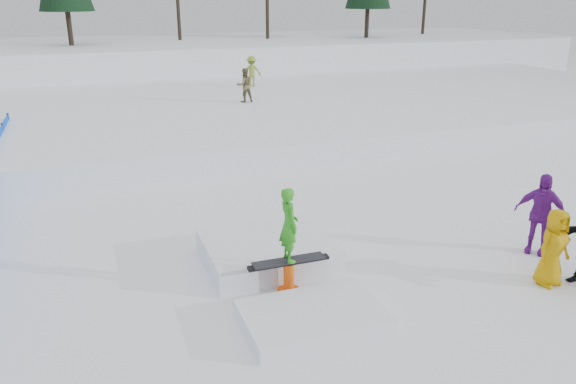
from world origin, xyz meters
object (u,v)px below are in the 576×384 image
object	(u,v)px
spectator_yellow	(553,248)
spectator_purple	(540,214)
walker_ygreen	(252,71)
jib_rail_feature	(279,265)
walker_olive	(245,85)

from	to	relation	value
spectator_yellow	spectator_purple	bearing A→B (deg)	48.54
walker_ygreen	jib_rail_feature	world-z (taller)	walker_ygreen
spectator_purple	spectator_yellow	world-z (taller)	spectator_purple
spectator_yellow	jib_rail_feature	world-z (taller)	jib_rail_feature
walker_ygreen	spectator_purple	distance (m)	19.83
walker_olive	walker_ygreen	distance (m)	4.52
spectator_yellow	jib_rail_feature	bearing A→B (deg)	149.47
walker_olive	jib_rail_feature	size ratio (longest dim) A/B	0.34
walker_ygreen	spectator_yellow	world-z (taller)	walker_ygreen
spectator_yellow	jib_rail_feature	distance (m)	5.33
walker_olive	walker_ygreen	xyz separation A→B (m)	(1.58, 4.24, 0.03)
jib_rail_feature	walker_olive	bearing A→B (deg)	76.58
walker_ygreen	spectator_purple	xyz separation A→B (m)	(0.61, -19.81, -0.67)
spectator_purple	jib_rail_feature	distance (m)	5.81
walker_ygreen	spectator_purple	bearing A→B (deg)	98.73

